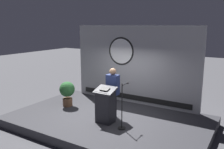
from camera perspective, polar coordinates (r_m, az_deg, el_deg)
name	(u,v)px	position (r m, az deg, el deg)	size (l,w,h in m)	color
ground_plane	(108,126)	(8.19, -0.93, -12.08)	(40.00, 40.00, 0.00)	#4C4C51
stage_platform	(108,121)	(8.13, -0.94, -11.11)	(6.40, 4.00, 0.30)	#333338
banner_display	(133,65)	(9.23, 5.12, 2.26)	(5.12, 0.12, 2.99)	#9E9EA3
podium	(105,106)	(7.50, -1.61, -7.41)	(0.64, 0.49, 1.14)	#26262B
speaker_person	(113,93)	(7.81, 0.18, -4.32)	(0.40, 0.26, 1.66)	black
microphone_stand	(123,113)	(7.12, 2.56, -9.15)	(0.24, 0.50, 1.37)	black
potted_plant	(67,91)	(9.13, -10.63, -3.99)	(0.57, 0.57, 0.94)	brown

